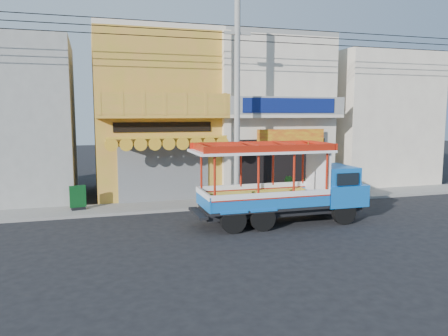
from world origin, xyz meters
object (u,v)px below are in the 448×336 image
utility_pole (240,94)px  green_sign (78,200)px  potted_plant_b (290,187)px  potted_plant_c (343,181)px  songthaew_truck (292,184)px  potted_plant_a (312,182)px

utility_pole → green_sign: (-6.97, 0.81, -4.48)m
potted_plant_b → potted_plant_c: potted_plant_c is taller
utility_pole → songthaew_truck: 4.96m
utility_pole → potted_plant_b: (2.68, 0.39, -4.37)m
green_sign → songthaew_truck: bearing=-27.6°
songthaew_truck → potted_plant_c: bearing=42.2°
utility_pole → potted_plant_b: bearing=8.2°
green_sign → potted_plant_a: potted_plant_a is taller
songthaew_truck → potted_plant_c: songthaew_truck is taller
potted_plant_c → potted_plant_a: bearing=-87.2°
potted_plant_c → potted_plant_b: bearing=-72.0°
utility_pole → potted_plant_a: bearing=17.5°
utility_pole → potted_plant_c: 7.70m
songthaew_truck → potted_plant_b: bearing=65.2°
utility_pole → green_sign: utility_pole is taller
green_sign → potted_plant_c: size_ratio=0.95×
utility_pole → songthaew_truck: bearing=-73.8°
potted_plant_a → utility_pole: bearing=140.0°
utility_pole → potted_plant_c: bearing=12.8°
green_sign → potted_plant_a: bearing=2.8°
utility_pole → potted_plant_a: (4.36, 1.37, -4.36)m
green_sign → potted_plant_a: size_ratio=0.94×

